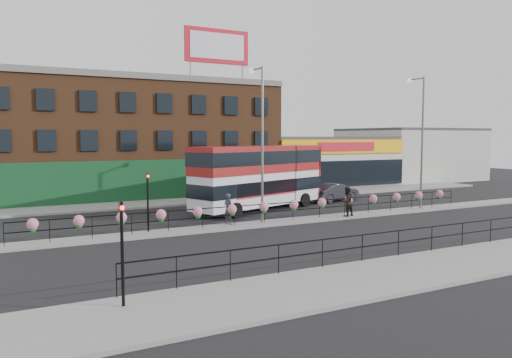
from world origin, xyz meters
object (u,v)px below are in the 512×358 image
double_decker_bus (260,171)px  car (335,192)px  pedestrian_a (228,209)px  lamp_column_east (420,131)px  lamp_column_west (260,130)px  pedestrian_b (347,202)px

double_decker_bus → car: bearing=10.9°
car → pedestrian_a: pedestrian_a is taller
lamp_column_east → lamp_column_west: bearing=179.0°
double_decker_bus → lamp_column_west: size_ratio=1.25×
car → lamp_column_west: size_ratio=0.51×
car → lamp_column_east: bearing=-172.7°
pedestrian_a → pedestrian_b: pedestrian_b is taller
pedestrian_b → lamp_column_west: lamp_column_west is taller
double_decker_bus → pedestrian_b: (3.18, -5.94, -1.74)m
lamp_column_west → lamp_column_east: 12.87m
pedestrian_a → lamp_column_east: 15.69m
pedestrian_a → pedestrian_b: (8.01, -0.89, 0.04)m
car → pedestrian_b: pedestrian_b is taller
pedestrian_b → lamp_column_west: 7.50m
car → lamp_column_west: (-10.52, -6.58, 4.92)m
double_decker_bus → pedestrian_b: bearing=-61.8°
pedestrian_b → lamp_column_east: (6.97, 0.64, 4.61)m
double_decker_bus → lamp_column_east: 11.81m
lamp_column_east → pedestrian_a: bearing=179.1°
car → pedestrian_a: (-12.64, -6.56, 0.32)m
double_decker_bus → lamp_column_west: lamp_column_west is taller
pedestrian_b → lamp_column_east: lamp_column_east is taller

